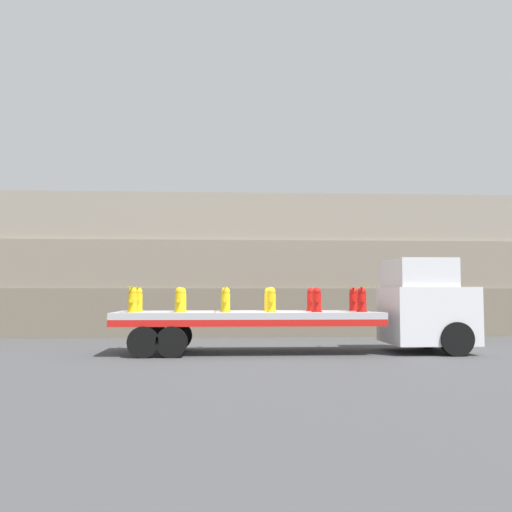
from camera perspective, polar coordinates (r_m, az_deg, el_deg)
name	(u,v)px	position (r m, az deg, el deg)	size (l,w,h in m)	color
ground_plane	(248,353)	(17.83, -0.84, -9.68)	(120.00, 120.00, 0.00)	#474749
rock_cliff	(241,266)	(25.58, -1.56, -0.98)	(60.00, 3.30, 6.16)	#706656
truck_cab	(428,306)	(18.85, 16.80, -4.79)	(2.51, 2.75, 2.91)	silver
flatbed_trailer	(232,319)	(17.74, -2.43, -6.36)	(8.10, 2.62, 1.28)	#B2B2B7
fire_hydrant_yellow_near_0	(133,300)	(17.38, -12.23, -4.34)	(0.34, 0.48, 0.75)	gold
fire_hydrant_yellow_far_0	(138,300)	(18.47, -11.69, -4.31)	(0.34, 0.48, 0.75)	gold
fire_hydrant_yellow_near_1	(179,300)	(17.22, -7.68, -4.40)	(0.34, 0.48, 0.75)	gold
fire_hydrant_yellow_far_1	(182,300)	(18.32, -7.41, -4.36)	(0.34, 0.48, 0.75)	gold
fire_hydrant_yellow_near_2	(226,300)	(17.16, -3.07, -4.43)	(0.34, 0.48, 0.75)	gold
fire_hydrant_yellow_far_2	(225,300)	(18.27, -3.07, -4.39)	(0.34, 0.48, 0.75)	gold
fire_hydrant_yellow_near_3	(271,300)	(17.22, 1.55, -4.43)	(0.34, 0.48, 0.75)	gold
fire_hydrant_yellow_far_3	(268,300)	(18.33, 1.26, -4.39)	(0.34, 0.48, 0.75)	gold
fire_hydrant_red_near_4	(317,300)	(17.39, 6.10, -4.41)	(0.34, 0.48, 0.75)	red
fire_hydrant_red_far_4	(311,300)	(18.49, 5.54, -4.37)	(0.34, 0.48, 0.75)	red
fire_hydrant_red_near_5	(362,300)	(17.67, 10.53, -4.36)	(0.34, 0.48, 0.75)	red
fire_hydrant_red_far_5	(354,300)	(18.75, 9.73, -4.33)	(0.34, 0.48, 0.75)	red
cargo_strap_rear	(136,287)	(17.93, -11.94, -3.06)	(0.05, 2.72, 0.01)	yellow
cargo_strap_middle	(226,287)	(17.72, -3.07, -3.13)	(0.05, 2.72, 0.01)	yellow
cargo_strap_front	(357,287)	(18.21, 10.10, -3.10)	(0.05, 2.72, 0.01)	yellow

